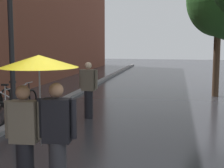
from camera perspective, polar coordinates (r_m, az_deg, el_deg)
kerb_strip at (r=14.97m, az=-5.77°, el=-1.39°), size 0.30×36.00×0.12m
street_tree_2 at (r=14.70m, az=18.02°, el=13.67°), size 2.65×2.65×5.59m
parked_bicycle_3 at (r=11.24m, az=-17.05°, el=-2.97°), size 1.09×0.71×0.96m
parked_bicycle_4 at (r=11.92m, az=-15.90°, el=-2.35°), size 1.14×0.79×0.96m
couple_under_umbrella at (r=4.92m, az=-12.35°, el=-3.33°), size 1.14×1.14×2.14m
street_lamp_post at (r=7.97m, az=-17.05°, el=7.52°), size 0.24×0.24×4.07m
pedestrian_walking_midground at (r=10.01m, az=-4.10°, el=-0.98°), size 0.59×0.26×1.72m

